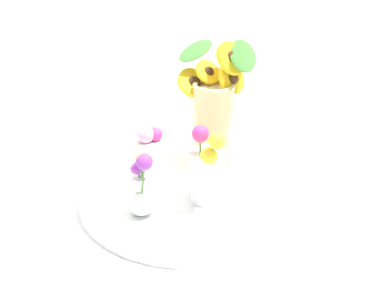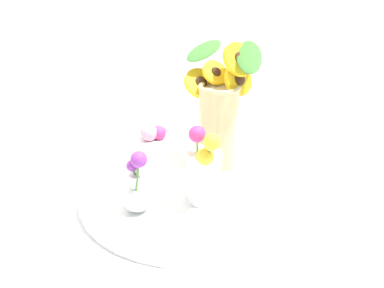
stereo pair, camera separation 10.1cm
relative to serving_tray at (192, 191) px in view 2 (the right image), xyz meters
The scene contains 6 objects.
ground_plane 0.08m from the serving_tray, 81.56° to the right, with size 6.00×6.00×0.00m, color silver.
serving_tray is the anchor object (origin of this frame).
mason_jar_sunflowers 0.21m from the serving_tray, 27.72° to the left, with size 0.18×0.20×0.32m.
vase_small_center 0.11m from the serving_tray, 98.83° to the right, with size 0.08×0.10×0.18m.
vase_bulb_right 0.17m from the serving_tray, behind, with size 0.06×0.06×0.14m.
vase_small_back 0.14m from the serving_tray, 107.20° to the left, with size 0.10×0.08×0.13m.
Camera 2 is at (-0.51, -0.69, 0.57)m, focal length 42.00 mm.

